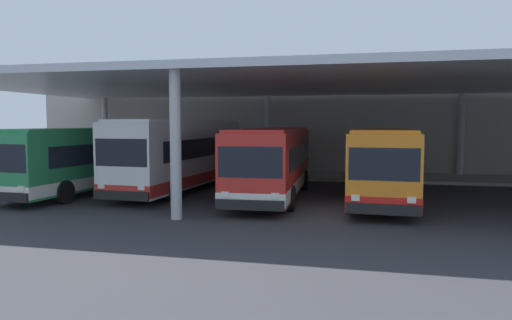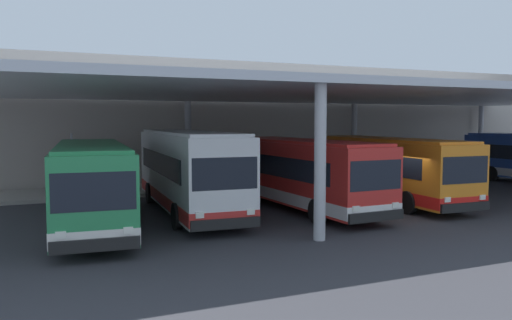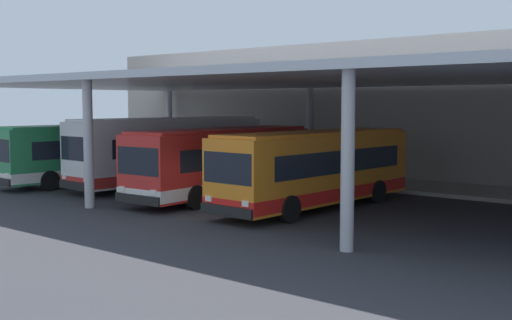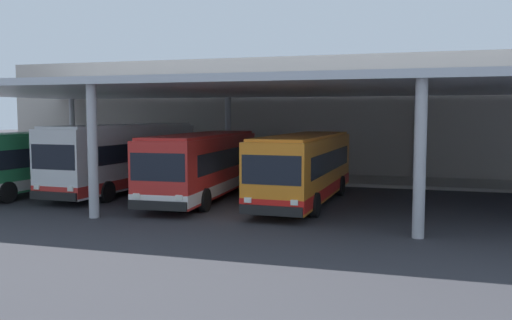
{
  "view_description": "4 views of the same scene",
  "coord_description": "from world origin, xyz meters",
  "px_view_note": "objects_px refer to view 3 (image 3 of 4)",
  "views": [
    {
      "loc": [
        0.32,
        -17.88,
        3.42
      ],
      "look_at": [
        -4.69,
        3.63,
        1.67
      ],
      "focal_mm": 32.86,
      "sensor_mm": 36.0,
      "label": 1
    },
    {
      "loc": [
        -14.83,
        -17.06,
        4.03
      ],
      "look_at": [
        -5.43,
        4.57,
        2.19
      ],
      "focal_mm": 35.45,
      "sensor_mm": 36.0,
      "label": 2
    },
    {
      "loc": [
        15.69,
        -18.28,
        4.27
      ],
      "look_at": [
        -3.68,
        5.34,
        1.59
      ],
      "focal_mm": 44.64,
      "sensor_mm": 36.0,
      "label": 3
    },
    {
      "loc": [
        5.91,
        -20.66,
        4.09
      ],
      "look_at": [
        -1.39,
        4.06,
        1.88
      ],
      "focal_mm": 37.23,
      "sensor_mm": 36.0,
      "label": 4
    }
  ],
  "objects_px": {
    "bus_nearest_bay": "(93,153)",
    "banner_sign": "(197,140)",
    "bus_second_bay": "(170,151)",
    "bench_waiting": "(265,164)",
    "trash_bin": "(216,160)",
    "bus_far_bay": "(316,168)",
    "bus_middle_bay": "(223,162)"
  },
  "relations": [
    {
      "from": "bench_waiting",
      "to": "banner_sign",
      "type": "distance_m",
      "value": 5.16
    },
    {
      "from": "trash_bin",
      "to": "banner_sign",
      "type": "distance_m",
      "value": 1.78
    },
    {
      "from": "bench_waiting",
      "to": "trash_bin",
      "type": "height_order",
      "value": "trash_bin"
    },
    {
      "from": "bus_second_bay",
      "to": "bench_waiting",
      "type": "distance_m",
      "value": 7.5
    },
    {
      "from": "bus_nearest_bay",
      "to": "trash_bin",
      "type": "distance_m",
      "value": 8.91
    },
    {
      "from": "trash_bin",
      "to": "banner_sign",
      "type": "relative_size",
      "value": 0.31
    },
    {
      "from": "bus_second_bay",
      "to": "banner_sign",
      "type": "xyz_separation_m",
      "value": [
        -4.41,
        6.51,
        0.14
      ]
    },
    {
      "from": "bus_nearest_bay",
      "to": "banner_sign",
      "type": "relative_size",
      "value": 3.34
    },
    {
      "from": "bus_far_bay",
      "to": "bench_waiting",
      "type": "relative_size",
      "value": 5.9
    },
    {
      "from": "bus_nearest_bay",
      "to": "bus_far_bay",
      "type": "height_order",
      "value": "same"
    },
    {
      "from": "bench_waiting",
      "to": "trash_bin",
      "type": "distance_m",
      "value": 3.87
    },
    {
      "from": "bus_middle_bay",
      "to": "trash_bin",
      "type": "xyz_separation_m",
      "value": [
        -8.33,
        8.42,
        -0.98
      ]
    },
    {
      "from": "trash_bin",
      "to": "bus_second_bay",
      "type": "bearing_deg",
      "value": -64.7
    },
    {
      "from": "bench_waiting",
      "to": "bus_nearest_bay",
      "type": "bearing_deg",
      "value": -117.61
    },
    {
      "from": "bus_middle_bay",
      "to": "banner_sign",
      "type": "height_order",
      "value": "banner_sign"
    },
    {
      "from": "trash_bin",
      "to": "bus_middle_bay",
      "type": "bearing_deg",
      "value": -45.31
    },
    {
      "from": "bus_nearest_bay",
      "to": "trash_bin",
      "type": "xyz_separation_m",
      "value": [
        0.9,
        8.81,
        -0.98
      ]
    },
    {
      "from": "bus_second_bay",
      "to": "bus_far_bay",
      "type": "xyz_separation_m",
      "value": [
        9.92,
        -1.13,
        -0.19
      ]
    },
    {
      "from": "bus_second_bay",
      "to": "trash_bin",
      "type": "bearing_deg",
      "value": 115.3
    },
    {
      "from": "banner_sign",
      "to": "trash_bin",
      "type": "bearing_deg",
      "value": 28.96
    },
    {
      "from": "bus_second_bay",
      "to": "trash_bin",
      "type": "distance_m",
      "value": 7.93
    },
    {
      "from": "bus_nearest_bay",
      "to": "bus_second_bay",
      "type": "height_order",
      "value": "bus_second_bay"
    },
    {
      "from": "bus_nearest_bay",
      "to": "bench_waiting",
      "type": "relative_size",
      "value": 5.94
    },
    {
      "from": "bus_middle_bay",
      "to": "bench_waiting",
      "type": "relative_size",
      "value": 5.9
    },
    {
      "from": "bus_second_bay",
      "to": "bench_waiting",
      "type": "bearing_deg",
      "value": 86.06
    },
    {
      "from": "bus_second_bay",
      "to": "banner_sign",
      "type": "distance_m",
      "value": 7.86
    },
    {
      "from": "bus_middle_bay",
      "to": "trash_bin",
      "type": "bearing_deg",
      "value": 134.69
    },
    {
      "from": "bus_nearest_bay",
      "to": "bench_waiting",
      "type": "distance_m",
      "value": 10.32
    },
    {
      "from": "bus_nearest_bay",
      "to": "bus_far_bay",
      "type": "distance_m",
      "value": 14.18
    },
    {
      "from": "banner_sign",
      "to": "bus_far_bay",
      "type": "bearing_deg",
      "value": -28.08
    },
    {
      "from": "bus_second_bay",
      "to": "bench_waiting",
      "type": "xyz_separation_m",
      "value": [
        0.51,
        7.39,
        -1.18
      ]
    },
    {
      "from": "bus_far_bay",
      "to": "trash_bin",
      "type": "bearing_deg",
      "value": 148.21
    }
  ]
}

